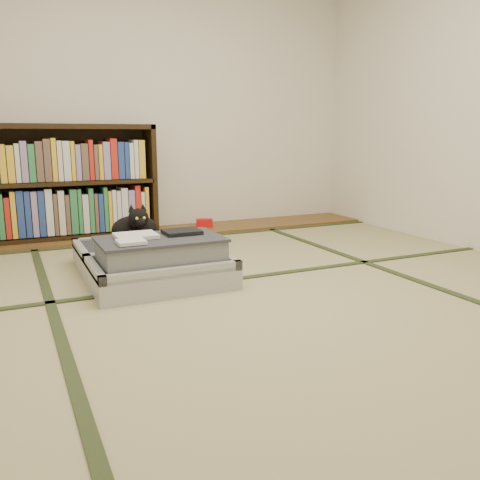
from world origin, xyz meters
name	(u,v)px	position (x,y,z in m)	size (l,w,h in m)	color
floor	(259,300)	(0.00, 0.00, 0.00)	(4.50, 4.50, 0.00)	tan
wood_strip	(155,232)	(0.00, 2.00, 0.01)	(4.00, 0.50, 0.02)	brown
red_item	(204,223)	(0.47, 2.03, 0.06)	(0.15, 0.09, 0.07)	red
room_shell	(262,0)	(0.00, 0.00, 1.46)	(4.50, 4.50, 4.50)	white
tatami_borders	(223,276)	(0.00, 0.49, 0.00)	(4.00, 4.50, 0.01)	#2D381E
bookcase	(67,184)	(-0.70, 2.07, 0.45)	(1.43, 0.33, 0.92)	black
suitcase	(151,260)	(-0.40, 0.66, 0.11)	(0.78, 1.04, 0.31)	#A1A2A6
cat	(136,228)	(-0.41, 0.95, 0.25)	(0.35, 0.35, 0.28)	black
cable_coil	(162,239)	(-0.23, 0.99, 0.16)	(0.11, 0.11, 0.03)	white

